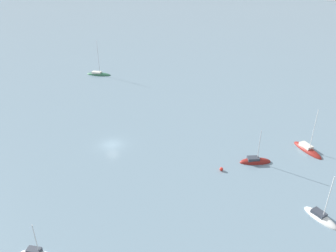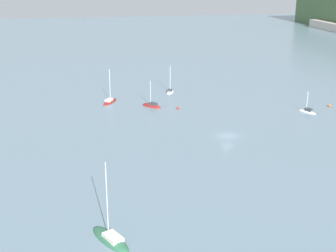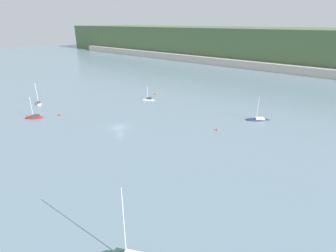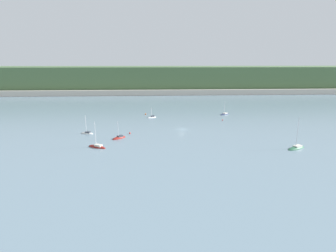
{
  "view_description": "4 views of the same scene",
  "coord_description": "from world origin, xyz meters",
  "px_view_note": "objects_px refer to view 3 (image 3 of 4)",
  "views": [
    {
      "loc": [
        -47.81,
        40.2,
        36.58
      ],
      "look_at": [
        -8.26,
        -9.31,
        3.49
      ],
      "focal_mm": 35.0,
      "sensor_mm": 36.0,
      "label": 1
    },
    {
      "loc": [
        96.0,
        -32.41,
        35.69
      ],
      "look_at": [
        -3.47,
        -13.16,
        2.11
      ],
      "focal_mm": 50.0,
      "sensor_mm": 36.0,
      "label": 2
    },
    {
      "loc": [
        59.27,
        -45.62,
        29.83
      ],
      "look_at": [
        12.27,
        8.53,
        1.1
      ],
      "focal_mm": 28.0,
      "sensor_mm": 36.0,
      "label": 3
    },
    {
      "loc": [
        -13.03,
        -117.07,
        30.87
      ],
      "look_at": [
        -7.03,
        -8.37,
        3.79
      ],
      "focal_mm": 28.0,
      "sensor_mm": 36.0,
      "label": 4
    }
  ],
  "objects_px": {
    "mooring_buoy_0": "(217,129)",
    "mooring_buoy_2": "(156,94)",
    "sailboat_2": "(35,118)",
    "sailboat_5": "(148,100)",
    "mooring_buoy_1": "(59,115)",
    "sailboat_1": "(258,120)",
    "sailboat_3": "(39,104)"
  },
  "relations": [
    {
      "from": "sailboat_3",
      "to": "mooring_buoy_0",
      "type": "bearing_deg",
      "value": -140.51
    },
    {
      "from": "mooring_buoy_0",
      "to": "mooring_buoy_2",
      "type": "relative_size",
      "value": 0.73
    },
    {
      "from": "mooring_buoy_1",
      "to": "sailboat_3",
      "type": "bearing_deg",
      "value": 175.66
    },
    {
      "from": "mooring_buoy_2",
      "to": "sailboat_2",
      "type": "bearing_deg",
      "value": -101.09
    },
    {
      "from": "sailboat_1",
      "to": "mooring_buoy_2",
      "type": "xyz_separation_m",
      "value": [
        -46.97,
        1.57,
        0.3
      ]
    },
    {
      "from": "mooring_buoy_1",
      "to": "sailboat_2",
      "type": "bearing_deg",
      "value": -119.52
    },
    {
      "from": "sailboat_1",
      "to": "mooring_buoy_2",
      "type": "relative_size",
      "value": 11.27
    },
    {
      "from": "sailboat_1",
      "to": "sailboat_2",
      "type": "distance_m",
      "value": 73.33
    },
    {
      "from": "mooring_buoy_2",
      "to": "sailboat_5",
      "type": "bearing_deg",
      "value": -65.86
    },
    {
      "from": "sailboat_3",
      "to": "mooring_buoy_0",
      "type": "distance_m",
      "value": 69.58
    },
    {
      "from": "mooring_buoy_1",
      "to": "mooring_buoy_2",
      "type": "height_order",
      "value": "mooring_buoy_2"
    },
    {
      "from": "sailboat_2",
      "to": "mooring_buoy_0",
      "type": "bearing_deg",
      "value": 168.85
    },
    {
      "from": "mooring_buoy_0",
      "to": "sailboat_5",
      "type": "bearing_deg",
      "value": 166.14
    },
    {
      "from": "sailboat_2",
      "to": "mooring_buoy_0",
      "type": "relative_size",
      "value": 15.08
    },
    {
      "from": "sailboat_1",
      "to": "mooring_buoy_1",
      "type": "xyz_separation_m",
      "value": [
        -52.65,
        -40.1,
        0.28
      ]
    },
    {
      "from": "sailboat_5",
      "to": "mooring_buoy_0",
      "type": "xyz_separation_m",
      "value": [
        37.67,
        -9.29,
        0.14
      ]
    },
    {
      "from": "mooring_buoy_0",
      "to": "mooring_buoy_1",
      "type": "distance_m",
      "value": 52.87
    },
    {
      "from": "mooring_buoy_1",
      "to": "mooring_buoy_0",
      "type": "bearing_deg",
      "value": 26.85
    },
    {
      "from": "sailboat_1",
      "to": "sailboat_3",
      "type": "bearing_deg",
      "value": -11.81
    },
    {
      "from": "sailboat_5",
      "to": "mooring_buoy_1",
      "type": "bearing_deg",
      "value": 45.94
    },
    {
      "from": "sailboat_3",
      "to": "mooring_buoy_1",
      "type": "height_order",
      "value": "sailboat_3"
    },
    {
      "from": "sailboat_1",
      "to": "sailboat_3",
      "type": "distance_m",
      "value": 81.16
    },
    {
      "from": "mooring_buoy_0",
      "to": "sailboat_1",
      "type": "bearing_deg",
      "value": 71.32
    },
    {
      "from": "sailboat_2",
      "to": "mooring_buoy_1",
      "type": "height_order",
      "value": "sailboat_2"
    },
    {
      "from": "sailboat_1",
      "to": "mooring_buoy_1",
      "type": "bearing_deg",
      "value": -2.98
    },
    {
      "from": "sailboat_1",
      "to": "sailboat_2",
      "type": "height_order",
      "value": "sailboat_1"
    },
    {
      "from": "sailboat_2",
      "to": "sailboat_5",
      "type": "xyz_separation_m",
      "value": [
        13.29,
        39.87,
        0.05
      ]
    },
    {
      "from": "sailboat_1",
      "to": "mooring_buoy_2",
      "type": "bearing_deg",
      "value": -42.19
    },
    {
      "from": "mooring_buoy_0",
      "to": "mooring_buoy_2",
      "type": "height_order",
      "value": "mooring_buoy_2"
    },
    {
      "from": "mooring_buoy_2",
      "to": "sailboat_1",
      "type": "bearing_deg",
      "value": -1.92
    },
    {
      "from": "mooring_buoy_0",
      "to": "mooring_buoy_1",
      "type": "relative_size",
      "value": 0.76
    },
    {
      "from": "sailboat_5",
      "to": "mooring_buoy_2",
      "type": "distance_m",
      "value": 9.33
    }
  ]
}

